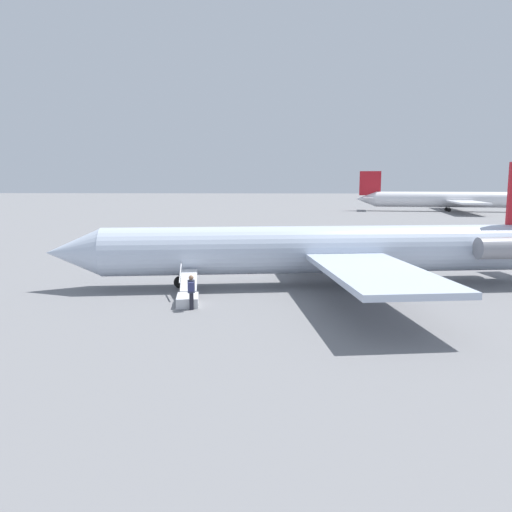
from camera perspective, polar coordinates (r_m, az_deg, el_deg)
ground_plane at (r=31.25m, az=6.99°, el=-3.33°), size 600.00×600.00×0.00m
airplane_main at (r=31.12m, az=8.94°, el=0.82°), size 32.99×25.15×7.59m
airplane_taxiing_distant at (r=122.70m, az=22.58°, el=5.98°), size 48.63×37.70×9.17m
boarding_stairs at (r=26.60m, az=-7.80°, el=-4.54°), size 1.63×4.13×1.83m
passenger at (r=25.10m, az=-7.41°, el=-3.86°), size 0.37×0.56×1.74m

